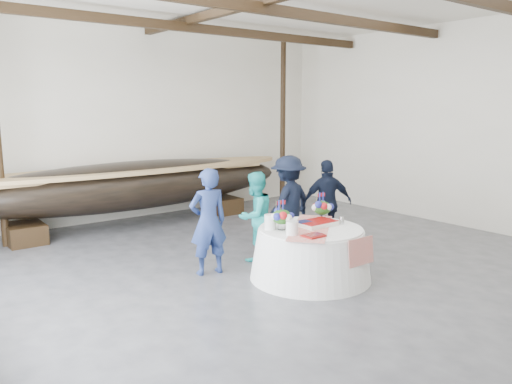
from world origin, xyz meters
TOP-DOWN VIEW (x-y plane):
  - floor at (0.00, 0.00)m, footprint 10.00×12.00m
  - wall_back at (0.00, 6.00)m, footprint 10.00×0.02m
  - wall_right at (5.00, 0.00)m, footprint 0.02×12.00m
  - pavilion_structure at (0.00, 0.86)m, footprint 9.80×11.76m
  - longboat_display at (-0.81, 5.10)m, footprint 7.81×1.56m
  - banquet_table at (-0.09, 0.21)m, footprint 1.89×1.89m
  - tabletop_items at (-0.11, 0.37)m, footprint 1.68×1.55m
  - guest_woman_blue at (-1.24, 1.36)m, footprint 0.69×0.51m
  - guest_woman_teal at (-0.19, 1.50)m, footprint 0.87×0.75m
  - guest_man_left at (0.72, 1.67)m, footprint 1.25×0.88m
  - guest_man_right at (1.46, 1.38)m, footprint 1.06×0.80m

SIDE VIEW (x-z plane):
  - floor at x=0.00m, z-range -0.01..0.01m
  - banquet_table at x=-0.09m, z-range 0.00..0.81m
  - guest_woman_teal at x=-0.19m, z-range 0.00..1.56m
  - guest_man_right at x=1.46m, z-range 0.00..1.67m
  - guest_woman_blue at x=-1.24m, z-range 0.00..1.72m
  - guest_man_left at x=0.72m, z-range 0.00..1.77m
  - longboat_display at x=-0.81m, z-range 0.20..1.67m
  - tabletop_items at x=-0.11m, z-range 0.76..1.16m
  - wall_back at x=0.00m, z-range 0.00..4.50m
  - wall_right at x=5.00m, z-range 0.00..4.50m
  - pavilion_structure at x=0.00m, z-range 1.75..6.25m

